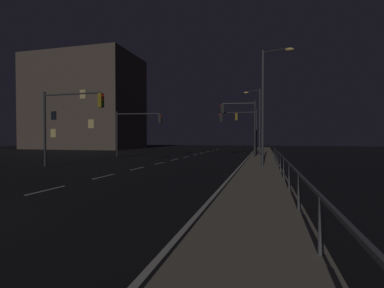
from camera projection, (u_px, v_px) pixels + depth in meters
The scene contains 13 objects.
ground_plane at pixel (162, 163), 22.88m from camera, with size 112.00×112.00×0.00m, color black.
sidewalk_right at pixel (262, 164), 20.82m from camera, with size 2.54×77.00×0.14m, color gray.
lane_markings_center at pixel (175, 160), 26.26m from camera, with size 0.14×50.00×0.01m.
lane_edge_line at pixel (246, 160), 26.04m from camera, with size 0.14×53.00×0.01m.
traffic_light_near_right at pixel (240, 118), 27.89m from camera, with size 3.57×0.61×5.70m.
traffic_light_far_left at pixel (138, 124), 29.12m from camera, with size 4.96×0.94×4.88m.
traffic_light_far_right at pixel (238, 124), 29.57m from camera, with size 3.86×0.80×4.92m.
traffic_light_overhead_east at pixel (70, 113), 19.20m from camera, with size 4.92×0.34×5.39m.
traffic_light_mid_right at pixel (247, 123), 34.70m from camera, with size 2.84×0.41×5.44m.
street_lamp_mid_block at pixel (267, 97), 18.58m from camera, with size 2.03×0.85×7.88m.
street_lamp_corner at pixel (257, 116), 30.70m from camera, with size 1.92×1.06×7.39m.
barrier_fence at pixel (282, 161), 14.40m from camera, with size 0.09×26.44×0.98m.
building_distant at pixel (86, 103), 54.36m from camera, with size 20.61×12.63×17.95m.
Camera 1 is at (8.28, -3.94, 2.06)m, focal length 25.71 mm.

